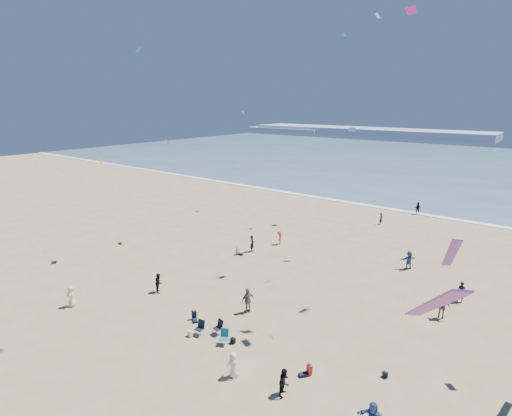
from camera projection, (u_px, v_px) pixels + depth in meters
The scene contains 12 objects.
ground at pixel (136, 387), 21.60m from camera, with size 220.00×220.00×0.00m, color tan.
ocean at pixel (476, 167), 94.02m from camera, with size 220.00×100.00×0.06m, color #476B84.
surf_line at pixel (407, 212), 55.90m from camera, with size 220.00×1.20×0.08m, color white.
headland_far at pixel (364, 131), 186.42m from camera, with size 110.00×20.00×3.20m, color #7A8EA8.
headland_near at pixel (287, 130), 206.51m from camera, with size 40.00×14.00×2.00m, color #7A8EA8.
standing_flyers at pixel (366, 277), 33.22m from camera, with size 29.88×43.29×1.90m.
seated_group at pixel (207, 345), 24.56m from camera, with size 16.11×25.97×0.84m.
chair_cluster at pixel (213, 331), 25.97m from camera, with size 2.74×1.49×1.00m.
white_tote at pixel (190, 334), 26.22m from camera, with size 0.35×0.20×0.40m, color silver.
black_backpack at pixel (233, 341), 25.46m from camera, with size 0.30×0.22×0.38m, color black.
navy_bag at pixel (385, 375), 22.31m from camera, with size 0.28×0.18×0.34m, color black.
kites_aloft at pixel (394, 118), 21.97m from camera, with size 37.63×44.06×29.97m.
Camera 1 is at (16.42, -10.51, 14.93)m, focal length 28.00 mm.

